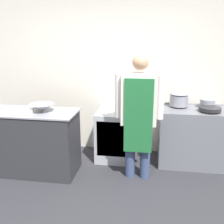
% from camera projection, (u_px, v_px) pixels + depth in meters
% --- Properties ---
extents(wall_back, '(8.00, 0.05, 2.70)m').
position_uv_depth(wall_back, '(115.00, 74.00, 4.39)').
color(wall_back, silver).
rests_on(wall_back, ground_plane).
extents(prep_counter, '(1.37, 0.61, 0.93)m').
position_uv_depth(prep_counter, '(32.00, 142.00, 3.83)').
color(prep_counter, '#2D2D33').
rests_on(prep_counter, ground_plane).
extents(stove, '(1.01, 0.63, 0.91)m').
position_uv_depth(stove, '(192.00, 137.00, 4.09)').
color(stove, slate).
rests_on(stove, ground_plane).
extents(fridge_unit, '(0.62, 0.64, 0.80)m').
position_uv_depth(fridge_unit, '(116.00, 135.00, 4.29)').
color(fridge_unit, '#A8ADB2').
rests_on(fridge_unit, ground_plane).
extents(person_cook, '(0.65, 0.24, 1.74)m').
position_uv_depth(person_cook, '(139.00, 111.00, 3.52)').
color(person_cook, '#38476B').
rests_on(person_cook, ground_plane).
extents(mixing_bowl, '(0.36, 0.36, 0.11)m').
position_uv_depth(mixing_bowl, '(42.00, 108.00, 3.68)').
color(mixing_bowl, gray).
rests_on(mixing_bowl, prep_counter).
extents(plastic_tub, '(0.11, 0.11, 0.06)m').
position_uv_depth(plastic_tub, '(29.00, 112.00, 3.56)').
color(plastic_tub, silver).
rests_on(plastic_tub, prep_counter).
extents(stock_pot, '(0.28, 0.28, 0.21)m').
position_uv_depth(stock_pot, '(179.00, 99.00, 4.07)').
color(stock_pot, gray).
rests_on(stock_pot, stove).
extents(saute_pan, '(0.32, 0.32, 0.05)m').
position_uv_depth(saute_pan, '(210.00, 109.00, 3.82)').
color(saute_pan, '#262628').
rests_on(saute_pan, stove).
extents(sauce_pot, '(0.22, 0.22, 0.12)m').
position_uv_depth(sauce_pot, '(207.00, 103.00, 4.02)').
color(sauce_pot, gray).
rests_on(sauce_pot, stove).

